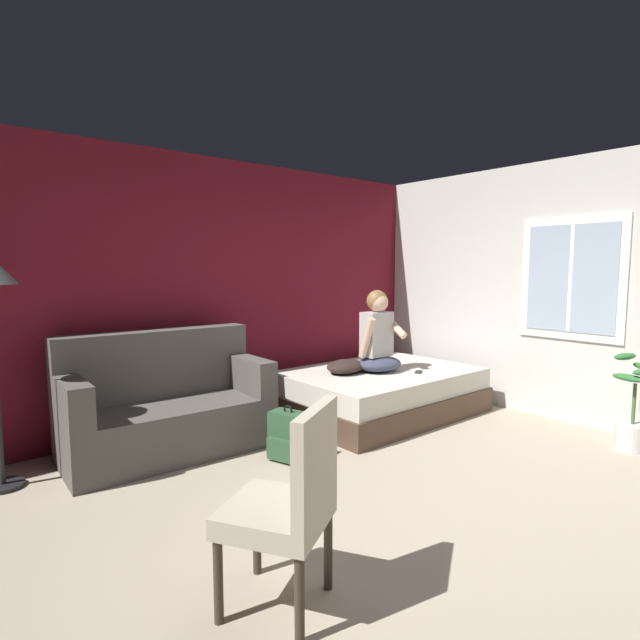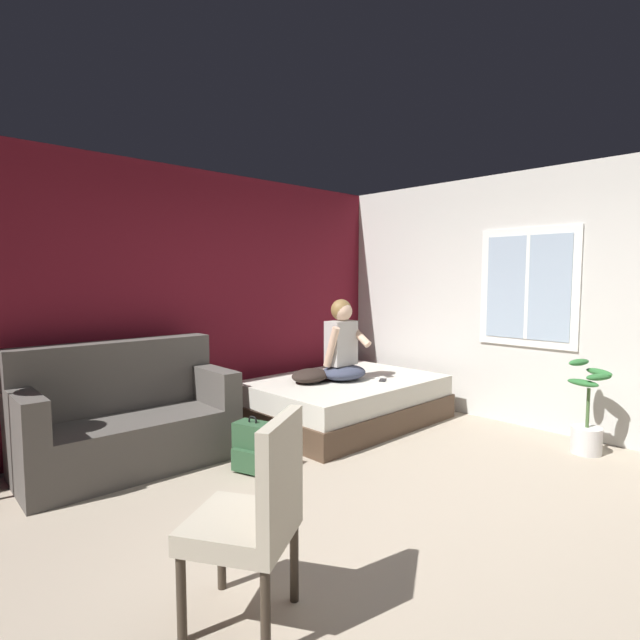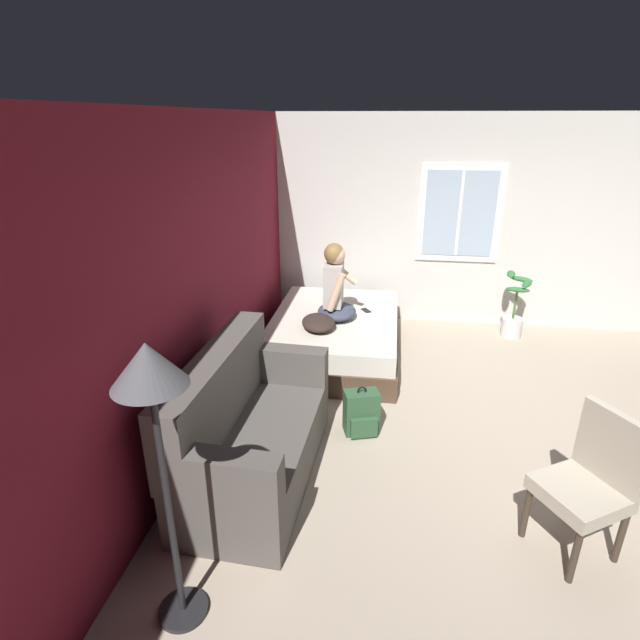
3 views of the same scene
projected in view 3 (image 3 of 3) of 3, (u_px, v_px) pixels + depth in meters
ground_plane at (521, 435)px, 4.44m from camera, size 40.00×40.00×0.00m
wall_back_accent at (201, 277)px, 4.32m from camera, size 10.34×0.16×2.70m
wall_side_with_window at (489, 224)px, 6.46m from camera, size 0.19×6.95×2.70m
bed at (335, 335)px, 5.90m from camera, size 2.09×1.48×0.48m
couch at (248, 432)px, 3.83m from camera, size 1.73×0.89×1.04m
side_chair at (590, 480)px, 3.11m from camera, size 0.63×0.63×0.98m
person_seated at (335, 289)px, 5.63m from camera, size 0.52×0.45×0.88m
backpack at (361, 413)px, 4.43m from camera, size 0.30×0.34×0.46m
throw_pillow at (318, 323)px, 5.45m from camera, size 0.56×0.48×0.14m
cell_phone at (366, 310)px, 5.97m from camera, size 0.16×0.13×0.01m
floor_lamp at (152, 395)px, 2.32m from camera, size 0.36×0.36×1.70m
potted_plant at (514, 314)px, 6.36m from camera, size 0.39×0.37×0.85m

